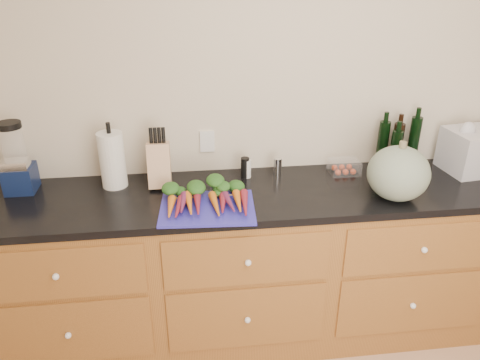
{
  "coord_description": "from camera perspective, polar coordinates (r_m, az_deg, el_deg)",
  "views": [
    {
      "loc": [
        -0.71,
        -0.87,
        2.06
      ],
      "look_at": [
        -0.46,
        1.2,
        1.06
      ],
      "focal_mm": 35.0,
      "sensor_mm": 36.0,
      "label": 1
    }
  ],
  "objects": [
    {
      "name": "wall_back",
      "position": [
        2.7,
        8.79,
        9.02
      ],
      "size": [
        4.1,
        0.05,
        2.6
      ],
      "primitive_type": "cube",
      "color": "beige",
      "rests_on": "ground"
    },
    {
      "name": "cabinets",
      "position": [
        2.79,
        9.37,
        -9.97
      ],
      "size": [
        3.6,
        0.64,
        0.9
      ],
      "color": "brown",
      "rests_on": "ground"
    },
    {
      "name": "countertop",
      "position": [
        2.55,
        10.09,
        -1.32
      ],
      "size": [
        3.64,
        0.62,
        0.04
      ],
      "primitive_type": "cube",
      "color": "black",
      "rests_on": "cabinets"
    },
    {
      "name": "cutting_board",
      "position": [
        2.3,
        -4.0,
        -3.43
      ],
      "size": [
        0.48,
        0.38,
        0.01
      ],
      "primitive_type": "cube",
      "rotation": [
        0.0,
        0.0,
        -0.06
      ],
      "color": "#2D29AF",
      "rests_on": "countertop"
    },
    {
      "name": "carrots",
      "position": [
        2.32,
        -4.09,
        -2.18
      ],
      "size": [
        0.42,
        0.31,
        0.06
      ],
      "color": "orange",
      "rests_on": "cutting_board"
    },
    {
      "name": "squash",
      "position": [
        2.47,
        18.74,
        0.77
      ],
      "size": [
        0.31,
        0.31,
        0.28
      ],
      "primitive_type": "ellipsoid",
      "color": "slate",
      "rests_on": "countertop"
    },
    {
      "name": "blender_appliance",
      "position": [
        2.66,
        -25.58,
        2.02
      ],
      "size": [
        0.15,
        0.15,
        0.38
      ],
      "color": "#0D1A41",
      "rests_on": "countertop"
    },
    {
      "name": "paper_towel",
      "position": [
        2.55,
        -15.29,
        2.37
      ],
      "size": [
        0.13,
        0.13,
        0.3
      ],
      "primitive_type": "cylinder",
      "color": "white",
      "rests_on": "countertop"
    },
    {
      "name": "knife_block",
      "position": [
        2.52,
        -9.82,
        1.84
      ],
      "size": [
        0.12,
        0.12,
        0.24
      ],
      "primitive_type": "cube",
      "color": "tan",
      "rests_on": "countertop"
    },
    {
      "name": "grinder_salt",
      "position": [
        2.6,
        0.85,
        1.4
      ],
      "size": [
        0.05,
        0.05,
        0.1
      ],
      "primitive_type": "cylinder",
      "color": "silver",
      "rests_on": "countertop"
    },
    {
      "name": "grinder_pepper",
      "position": [
        2.6,
        0.62,
        1.51
      ],
      "size": [
        0.05,
        0.05,
        0.12
      ],
      "primitive_type": "cylinder",
      "color": "black",
      "rests_on": "countertop"
    },
    {
      "name": "canister_chrome",
      "position": [
        2.63,
        4.6,
        1.59
      ],
      "size": [
        0.05,
        0.05,
        0.11
      ],
      "primitive_type": "cylinder",
      "color": "white",
      "rests_on": "countertop"
    },
    {
      "name": "tomato_box",
      "position": [
        2.72,
        12.57,
        1.59
      ],
      "size": [
        0.16,
        0.13,
        0.08
      ],
      "primitive_type": "cube",
      "color": "white",
      "rests_on": "countertop"
    },
    {
      "name": "bottles",
      "position": [
        2.84,
        18.64,
        3.99
      ],
      "size": [
        0.25,
        0.13,
        0.3
      ],
      "color": "black",
      "rests_on": "countertop"
    },
    {
      "name": "grocery_bag",
      "position": [
        2.98,
        26.79,
        3.22
      ],
      "size": [
        0.36,
        0.3,
        0.24
      ],
      "primitive_type": null,
      "rotation": [
        0.0,
        0.0,
        0.11
      ],
      "color": "silver",
      "rests_on": "countertop"
    }
  ]
}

